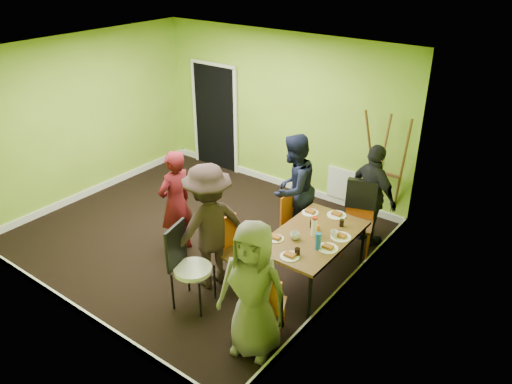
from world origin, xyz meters
TOP-DOWN VIEW (x-y plane):
  - ground at (0.00, 0.00)m, footprint 5.00×5.00m
  - room_walls at (-0.02, 0.04)m, footprint 5.04×4.54m
  - dining_table at (2.05, 0.02)m, footprint 0.90×1.50m
  - chair_left_far at (1.39, 0.58)m, footprint 0.38×0.38m
  - chair_left_near at (1.14, -0.53)m, footprint 0.44×0.43m
  - chair_back_end at (2.14, 1.19)m, footprint 0.57×0.62m
  - chair_front_end at (2.19, -1.17)m, footprint 0.48×0.48m
  - chair_bentwood at (1.02, -1.24)m, footprint 0.52×0.51m
  - easel at (2.10, 2.02)m, footprint 0.75×0.71m
  - plate_near_left at (1.72, 0.48)m, footprint 0.23×0.23m
  - plate_near_right at (1.72, -0.35)m, footprint 0.21×0.21m
  - plate_far_back at (2.05, 0.64)m, footprint 0.26×0.26m
  - plate_far_front at (2.08, -0.57)m, footprint 0.24×0.24m
  - plate_wall_back at (2.36, 0.18)m, footprint 0.26×0.26m
  - plate_wall_front at (2.36, -0.15)m, footprint 0.26×0.26m
  - thermos at (2.05, 0.02)m, footprint 0.08×0.08m
  - blue_bottle at (2.26, -0.23)m, footprint 0.07×0.07m
  - orange_bottle at (2.03, 0.15)m, footprint 0.04×0.04m
  - glass_mid at (1.94, 0.17)m, footprint 0.07×0.07m
  - glass_back at (2.23, 0.43)m, footprint 0.06×0.06m
  - glass_front at (2.13, -0.49)m, footprint 0.07×0.07m
  - cup_a at (1.91, -0.21)m, footprint 0.12×0.12m
  - cup_b at (2.29, 0.13)m, footprint 0.10×0.10m
  - person_standing at (0.09, -0.47)m, footprint 0.41×0.60m
  - person_left_far at (1.23, 0.81)m, footprint 0.66×0.83m
  - person_left_near at (0.96, -0.76)m, footprint 0.94×1.25m
  - person_back_end at (2.21, 1.41)m, footprint 1.00×0.72m
  - person_front_end at (2.16, -1.40)m, footprint 0.88×0.67m

SIDE VIEW (x-z plane):
  - ground at x=0.00m, z-range 0.00..0.00m
  - chair_left_far at x=1.39m, z-range 0.05..0.92m
  - chair_front_end at x=2.19m, z-range 0.05..0.94m
  - chair_left_near at x=1.14m, z-range 0.06..0.96m
  - chair_bentwood at x=1.02m, z-range 0.06..1.15m
  - dining_table at x=2.05m, z-range 0.32..1.07m
  - chair_back_end at x=2.14m, z-range 0.22..1.28m
  - plate_near_left at x=1.72m, z-range 0.75..0.76m
  - plate_near_right at x=1.72m, z-range 0.75..0.76m
  - plate_far_back at x=2.05m, z-range 0.75..0.76m
  - plate_far_front at x=2.08m, z-range 0.75..0.76m
  - plate_wall_back at x=2.36m, z-range 0.75..0.76m
  - plate_wall_front at x=2.36m, z-range 0.75..0.76m
  - person_back_end at x=2.21m, z-range 0.00..1.57m
  - orange_bottle at x=2.03m, z-range 0.75..0.83m
  - person_standing at x=0.09m, z-range 0.00..1.58m
  - cup_b at x=2.29m, z-range 0.75..0.84m
  - cup_a at x=1.91m, z-range 0.75..0.84m
  - glass_front at x=2.13m, z-range 0.75..0.85m
  - glass_back at x=2.23m, z-range 0.75..0.85m
  - glass_mid at x=1.94m, z-range 0.75..0.86m
  - person_front_end at x=2.16m, z-range 0.00..1.62m
  - person_left_far at x=1.23m, z-range 0.00..1.68m
  - person_left_near at x=0.96m, z-range 0.00..1.71m
  - blue_bottle at x=2.26m, z-range 0.75..0.97m
  - thermos at x=2.05m, z-range 0.75..0.98m
  - easel at x=2.10m, z-range -0.01..1.86m
  - room_walls at x=-0.02m, z-range -0.42..2.40m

